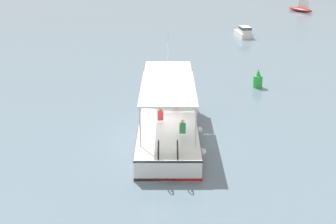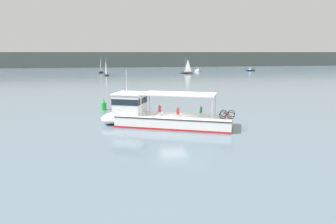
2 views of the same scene
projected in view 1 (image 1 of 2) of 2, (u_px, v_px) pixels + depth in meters
The scene contains 5 objects.
ground_plane at pixel (163, 139), 29.16m from camera, with size 400.00×400.00×0.00m, color slate.
ferry_main at pixel (168, 113), 30.34m from camera, with size 12.85×8.08×5.32m.
motorboat_near_port at pixel (244, 32), 57.91m from camera, with size 3.82×2.29×1.26m.
sailboat_far_left at pixel (301, 8), 77.31m from camera, with size 4.90×1.79×5.40m.
channel_buoy at pixel (258, 80), 38.78m from camera, with size 0.70×0.70×1.40m.
Camera 1 is at (24.76, -10.92, 10.98)m, focal length 54.79 mm.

